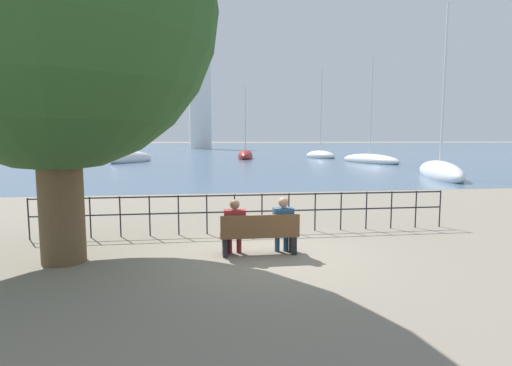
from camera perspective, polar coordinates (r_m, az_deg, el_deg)
name	(u,v)px	position (r m, az deg, el deg)	size (l,w,h in m)	color
ground_plane	(259,254)	(8.86, 0.44, -10.10)	(1000.00, 1000.00, 0.00)	gray
harbor_water	(205,146)	(168.48, -7.32, 5.30)	(600.00, 300.00, 0.01)	#47607A
shade_tree	(51,6)	(9.21, -27.24, 21.57)	(6.41, 6.41, 8.26)	brown
park_bench	(259,235)	(8.69, 0.50, -7.50)	(1.70, 0.45, 0.90)	brown
seated_person_left	(235,224)	(8.65, -3.07, -5.91)	(0.46, 0.35, 1.22)	maroon
seated_person_right	(283,222)	(8.79, 3.87, -5.62)	(0.44, 0.35, 1.24)	navy
promenade_railing	(248,207)	(10.66, -1.10, -3.48)	(11.06, 0.04, 1.05)	black
sailboat_0	(69,158)	(53.75, -25.14, 3.23)	(3.26, 6.31, 7.75)	black
sailboat_1	(320,155)	(55.37, 9.18, 3.92)	(4.08, 6.31, 12.59)	white
sailboat_2	(370,160)	(45.16, 15.94, 3.21)	(4.56, 9.09, 11.52)	white
sailboat_3	(440,172)	(28.85, 24.79, 1.43)	(3.84, 8.17, 11.56)	white
sailboat_4	(132,159)	(46.36, -17.34, 3.32)	(4.87, 7.84, 12.01)	silver
sailboat_5	(245,156)	(53.10, -1.53, 3.91)	(2.95, 8.05, 9.95)	maroon
harbor_lighthouse	(200,101)	(110.33, -7.98, 11.49)	(5.91, 5.91, 27.46)	white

